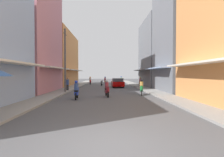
% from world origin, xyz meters
% --- Properties ---
extents(ground_plane, '(109.81, 109.81, 0.00)m').
position_xyz_m(ground_plane, '(0.00, 20.96, 0.00)').
color(ground_plane, '#4C4C4F').
extents(sidewalk_left, '(1.93, 57.91, 0.12)m').
position_xyz_m(sidewalk_left, '(-5.37, 20.96, 0.06)').
color(sidewalk_left, gray).
rests_on(sidewalk_left, ground).
extents(sidewalk_right, '(1.93, 57.91, 0.12)m').
position_xyz_m(sidewalk_right, '(5.37, 20.96, 0.06)').
color(sidewalk_right, gray).
rests_on(sidewalk_right, ground).
extents(building_left_mid, '(7.05, 9.26, 16.73)m').
position_xyz_m(building_left_mid, '(-9.33, 15.88, 8.36)').
color(building_left_mid, '#B7727F').
rests_on(building_left_mid, ground).
extents(building_left_far, '(7.05, 13.96, 9.48)m').
position_xyz_m(building_left_far, '(-9.33, 27.94, 4.74)').
color(building_left_far, '#D88C4C').
rests_on(building_left_far, ground).
extents(building_right_mid, '(7.05, 8.02, 15.85)m').
position_xyz_m(building_right_mid, '(9.33, 16.19, 7.92)').
color(building_right_mid, slate).
rests_on(building_right_mid, ground).
extents(building_right_far, '(7.05, 10.39, 11.30)m').
position_xyz_m(building_right_far, '(9.33, 25.86, 5.64)').
color(building_right_far, slate).
rests_on(building_right_far, ground).
extents(motorbike_green, '(0.61, 1.79, 1.58)m').
position_xyz_m(motorbike_green, '(3.41, 12.77, 0.70)').
color(motorbike_green, black).
rests_on(motorbike_green, ground).
extents(motorbike_orange, '(0.55, 1.81, 1.58)m').
position_xyz_m(motorbike_orange, '(-0.40, 32.64, 0.70)').
color(motorbike_orange, black).
rests_on(motorbike_orange, ground).
extents(motorbike_red, '(0.58, 1.80, 1.58)m').
position_xyz_m(motorbike_red, '(-3.42, 31.51, 0.70)').
color(motorbike_red, black).
rests_on(motorbike_red, ground).
extents(motorbike_white, '(0.61, 1.79, 1.58)m').
position_xyz_m(motorbike_white, '(3.35, 37.13, 0.70)').
color(motorbike_white, black).
rests_on(motorbike_white, ground).
extents(motorbike_blue, '(0.55, 1.81, 1.58)m').
position_xyz_m(motorbike_blue, '(-2.61, 9.89, 0.70)').
color(motorbike_blue, black).
rests_on(motorbike_blue, ground).
extents(motorbike_silver, '(0.55, 1.81, 0.96)m').
position_xyz_m(motorbike_silver, '(-0.96, 27.11, 0.50)').
color(motorbike_silver, black).
rests_on(motorbike_silver, ground).
extents(motorbike_maroon, '(0.57, 1.80, 1.58)m').
position_xyz_m(motorbike_maroon, '(-0.07, 11.41, 0.70)').
color(motorbike_maroon, black).
rests_on(motorbike_maroon, ground).
extents(parked_car, '(1.91, 4.16, 1.45)m').
position_xyz_m(parked_car, '(1.63, 23.07, 0.74)').
color(parked_car, '#8C0000').
rests_on(parked_car, ground).
extents(pedestrian_far, '(0.34, 0.34, 1.69)m').
position_xyz_m(pedestrian_far, '(-4.86, 16.92, 0.85)').
color(pedestrian_far, '#262628').
rests_on(pedestrian_far, ground).
extents(pedestrian_foreground, '(0.44, 0.44, 1.66)m').
position_xyz_m(pedestrian_foreground, '(5.22, 23.05, 0.94)').
color(pedestrian_foreground, '#262628').
rests_on(pedestrian_foreground, ground).
extents(utility_pole, '(0.20, 1.20, 7.07)m').
position_xyz_m(utility_pole, '(-4.66, 14.83, 3.61)').
color(utility_pole, '#4C4C4F').
rests_on(utility_pole, ground).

